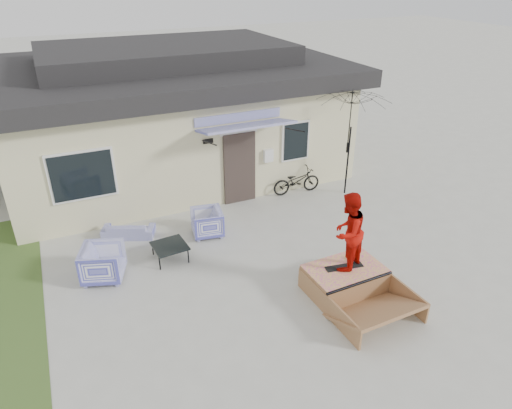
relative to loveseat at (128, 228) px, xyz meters
name	(u,v)px	position (x,y,z in m)	size (l,w,h in m)	color
ground	(279,298)	(2.38, -3.82, -0.26)	(90.00, 90.00, 0.00)	#B0B0A4
grass_strip	(7,309)	(-2.82, -1.82, -0.25)	(1.40, 8.00, 0.01)	#385523
house	(170,110)	(2.38, 4.18, 1.69)	(10.80, 8.49, 4.10)	beige
loveseat	(128,228)	(0.00, 0.00, 0.00)	(1.31, 0.38, 0.51)	#3D3FB1
armchair_left	(103,261)	(-0.83, -1.58, 0.19)	(0.86, 0.81, 0.89)	#3D3FB1
armchair_right	(207,221)	(1.87, -0.76, 0.13)	(0.76, 0.71, 0.78)	#3D3FB1
coffee_table	(170,252)	(0.70, -1.44, -0.07)	(0.76, 0.76, 0.38)	black
bicycle	(297,178)	(5.15, 0.45, 0.23)	(0.53, 1.51, 0.96)	black
patio_umbrella	(350,139)	(6.51, -0.18, 1.49)	(2.64, 2.55, 2.20)	black
skate_ramp	(344,279)	(3.79, -4.13, 0.01)	(1.61, 2.14, 0.54)	#8C5F39
skateboard	(344,266)	(3.79, -4.08, 0.30)	(0.83, 0.21, 0.05)	black
skater	(348,231)	(3.79, -4.08, 1.19)	(0.84, 0.65, 1.71)	#B10D06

